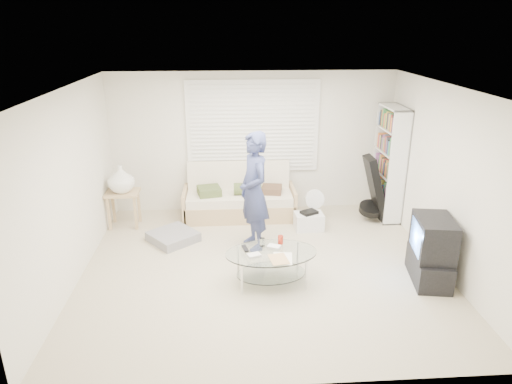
{
  "coord_description": "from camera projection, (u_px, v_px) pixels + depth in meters",
  "views": [
    {
      "loc": [
        -0.47,
        -5.67,
        3.25
      ],
      "look_at": [
        -0.07,
        0.3,
        1.03
      ],
      "focal_mm": 32.0,
      "sensor_mm": 36.0,
      "label": 1
    }
  ],
  "objects": [
    {
      "name": "floor_fan",
      "position": [
        314.0,
        202.0,
        7.92
      ],
      "size": [
        0.35,
        0.23,
        0.57
      ],
      "color": "white",
      "rests_on": "ground"
    },
    {
      "name": "grey_floor_pillow",
      "position": [
        173.0,
        237.0,
        7.23
      ],
      "size": [
        0.9,
        0.9,
        0.14
      ],
      "primitive_type": "cube",
      "rotation": [
        0.0,
        0.0,
        0.69
      ],
      "color": "slate",
      "rests_on": "ground"
    },
    {
      "name": "room_shell",
      "position": [
        260.0,
        147.0,
        6.34
      ],
      "size": [
        5.02,
        4.52,
        2.51
      ],
      "color": "silver",
      "rests_on": "ground"
    },
    {
      "name": "coffee_table",
      "position": [
        271.0,
        258.0,
        5.98
      ],
      "size": [
        1.26,
        0.86,
        0.57
      ],
      "color": "silver",
      "rests_on": "ground"
    },
    {
      "name": "window_blinds",
      "position": [
        253.0,
        127.0,
        7.98
      ],
      "size": [
        2.32,
        0.08,
        1.62
      ],
      "color": "silver",
      "rests_on": "ground"
    },
    {
      "name": "side_table",
      "position": [
        121.0,
        181.0,
        7.53
      ],
      "size": [
        0.54,
        0.44,
        1.08
      ],
      "color": "tan",
      "rests_on": "ground"
    },
    {
      "name": "guitar_case",
      "position": [
        374.0,
        193.0,
        7.84
      ],
      "size": [
        0.47,
        0.43,
        1.13
      ],
      "color": "black",
      "rests_on": "ground"
    },
    {
      "name": "tv_unit",
      "position": [
        431.0,
        251.0,
        6.01
      ],
      "size": [
        0.57,
        0.88,
        0.89
      ],
      "color": "black",
      "rests_on": "ground"
    },
    {
      "name": "storage_bin",
      "position": [
        309.0,
        221.0,
        7.62
      ],
      "size": [
        0.48,
        0.35,
        0.33
      ],
      "color": "white",
      "rests_on": "ground"
    },
    {
      "name": "futon_sofa",
      "position": [
        239.0,
        200.0,
        8.09
      ],
      "size": [
        1.96,
        0.79,
        0.96
      ],
      "color": "tan",
      "rests_on": "ground"
    },
    {
      "name": "bookshelf",
      "position": [
        389.0,
        163.0,
        7.85
      ],
      "size": [
        0.31,
        0.83,
        1.97
      ],
      "color": "white",
      "rests_on": "ground"
    },
    {
      "name": "ground",
      "position": [
        262.0,
        267.0,
        6.46
      ],
      "size": [
        5.0,
        5.0,
        0.0
      ],
      "primitive_type": "plane",
      "color": "#B5A78C",
      "rests_on": "ground"
    },
    {
      "name": "standing_person",
      "position": [
        254.0,
        192.0,
        6.75
      ],
      "size": [
        0.62,
        0.76,
        1.81
      ],
      "primitive_type": "imported",
      "rotation": [
        0.0,
        0.0,
        -1.25
      ],
      "color": "navy",
      "rests_on": "ground"
    }
  ]
}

